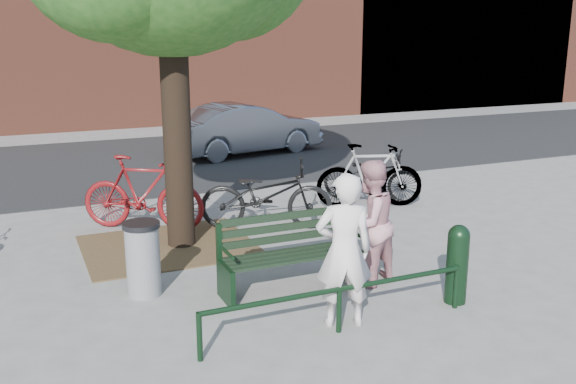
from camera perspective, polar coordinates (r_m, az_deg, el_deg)
name	(u,v)px	position (r m, az deg, el deg)	size (l,w,h in m)	color
ground	(292,290)	(7.89, 0.37, -8.74)	(90.00, 90.00, 0.00)	gray
dirt_pit	(168,246)	(9.55, -10.58, -4.74)	(2.40, 2.00, 0.02)	brown
road	(148,161)	(15.72, -12.36, 2.68)	(40.00, 7.00, 0.01)	black
park_bench	(290,251)	(7.78, 0.14, -5.29)	(1.74, 0.54, 0.97)	black
guard_railing	(339,296)	(6.74, 4.58, -9.21)	(3.06, 0.06, 0.51)	black
person_left	(344,251)	(6.76, 5.00, -5.21)	(0.61, 0.40, 1.67)	silver
person_right	(369,223)	(7.89, 7.23, -2.78)	(0.76, 0.60, 1.57)	#BA7F87
bollard	(457,261)	(7.64, 14.82, -5.98)	(0.25, 0.25, 0.94)	black
litter_bin	(143,258)	(7.80, -12.77, -5.78)	(0.44, 0.44, 0.90)	gray
bicycle_b	(143,193)	(10.30, -12.78, -0.06)	(0.56, 1.98, 1.19)	#5F0D0F
bicycle_c	(266,195)	(10.10, -1.94, -0.27)	(0.73, 2.08, 1.09)	black
bicycle_d	(370,176)	(11.42, 7.27, 1.46)	(0.54, 1.90, 1.14)	gray
bicycle_e	(372,176)	(11.85, 7.47, 1.45)	(0.63, 1.81, 0.95)	black
parked_car	(246,129)	(16.26, -3.77, 5.63)	(1.36, 3.91, 1.29)	slate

